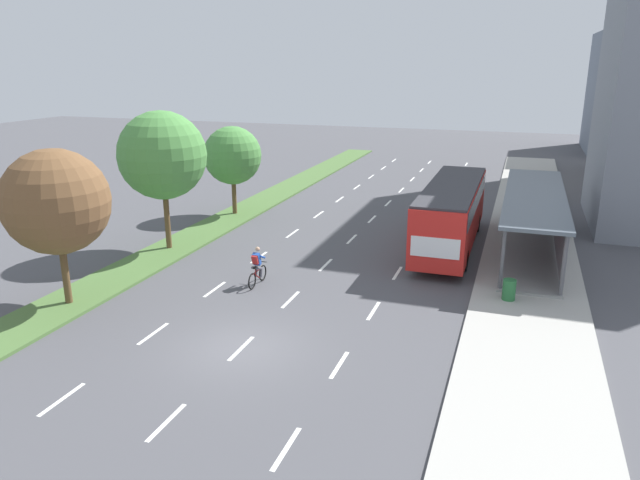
% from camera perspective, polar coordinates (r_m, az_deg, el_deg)
% --- Properties ---
extents(ground_plane, '(140.00, 140.00, 0.00)m').
position_cam_1_polar(ground_plane, '(20.64, -7.57, -10.29)').
color(ground_plane, '#4C4C51').
extents(median_strip, '(2.60, 52.00, 0.12)m').
position_cam_1_polar(median_strip, '(41.07, -5.64, 3.69)').
color(median_strip, '#4C7038').
rests_on(median_strip, ground).
extents(sidewalk_right, '(4.50, 52.00, 0.15)m').
position_cam_1_polar(sidewalk_right, '(37.51, 19.59, 1.53)').
color(sidewalk_right, '#ADAAA3').
rests_on(sidewalk_right, ground).
extents(lane_divider_left, '(0.14, 47.31, 0.01)m').
position_cam_1_polar(lane_divider_left, '(37.68, -0.13, 2.48)').
color(lane_divider_left, white).
rests_on(lane_divider_left, ground).
extents(lane_divider_center, '(0.14, 47.31, 0.01)m').
position_cam_1_polar(lane_divider_center, '(36.72, 5.04, 2.03)').
color(lane_divider_center, white).
rests_on(lane_divider_center, ground).
extents(lane_divider_right, '(0.14, 47.31, 0.01)m').
position_cam_1_polar(lane_divider_right, '(36.08, 10.44, 1.54)').
color(lane_divider_right, white).
rests_on(lane_divider_right, ground).
extents(bus_shelter, '(2.90, 14.11, 2.86)m').
position_cam_1_polar(bus_shelter, '(31.84, 20.38, 2.17)').
color(bus_shelter, gray).
rests_on(bus_shelter, sidewalk_right).
extents(bus, '(2.54, 11.29, 3.37)m').
position_cam_1_polar(bus, '(31.26, 12.59, 2.95)').
color(bus, red).
rests_on(bus, ground).
extents(cyclist, '(0.46, 1.82, 1.71)m').
position_cam_1_polar(cyclist, '(25.77, -6.09, -2.68)').
color(cyclist, black).
rests_on(cyclist, ground).
extents(median_tree_nearest, '(4.07, 4.07, 6.16)m').
position_cam_1_polar(median_tree_nearest, '(24.65, -24.14, 3.37)').
color(median_tree_nearest, brown).
rests_on(median_tree_nearest, median_strip).
extents(median_tree_second, '(4.39, 4.39, 6.99)m').
position_cam_1_polar(median_tree_second, '(30.54, -14.99, 7.89)').
color(median_tree_second, brown).
rests_on(median_tree_second, median_strip).
extents(median_tree_third, '(3.58, 3.58, 5.47)m').
position_cam_1_polar(median_tree_third, '(37.22, -8.45, 8.07)').
color(median_tree_third, brown).
rests_on(median_tree_third, median_strip).
extents(trash_bin, '(0.52, 0.52, 0.85)m').
position_cam_1_polar(trash_bin, '(24.98, 17.79, -4.59)').
color(trash_bin, '#286B38').
rests_on(trash_bin, sidewalk_right).
extents(building_far_right, '(6.90, 13.18, 12.29)m').
position_cam_1_polar(building_far_right, '(70.97, 27.51, 12.43)').
color(building_far_right, slate).
rests_on(building_far_right, ground).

